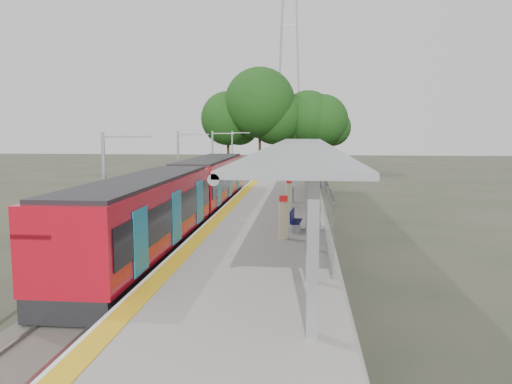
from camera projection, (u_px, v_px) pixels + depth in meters
The scene contains 16 objects.
ground at pixel (234, 338), 13.14m from camera, with size 200.00×200.00×0.00m, color #474438.
trackbed at pixel (209, 211), 33.31m from camera, with size 3.00×70.00×0.24m, color #59544C.
platform at pixel (277, 206), 32.83m from camera, with size 6.00×50.00×1.00m, color gray.
tactile_strip at pixel (238, 198), 33.02m from camera, with size 0.60×50.00×0.02m, color gold.
end_fence at pixel (289, 164), 57.34m from camera, with size 6.00×0.10×1.20m, color #9EA0A5.
train at pixel (185, 195), 26.53m from camera, with size 2.74×27.60×3.62m.
canopy at pixel (301, 153), 28.46m from camera, with size 3.27×38.00×3.66m.
pylon at pixel (289, 49), 83.01m from camera, with size 8.00×4.00×38.00m, color #9EA0A5, non-canonical shape.
tree_cluster at pixel (275, 113), 65.19m from camera, with size 19.45×10.29×13.55m.
catenary_masts at pixel (180, 170), 32.15m from camera, with size 2.08×48.16×5.40m.
bench_near at pixel (294, 220), 22.25m from camera, with size 0.55×1.41×0.94m.
bench_mid at pixel (313, 187), 34.18m from camera, with size 1.14×1.79×1.18m.
bench_far at pixel (315, 182), 37.36m from camera, with size 0.70×1.77×1.18m.
info_pillar_near at pixel (283, 220), 20.59m from camera, with size 0.40×0.40×1.79m.
info_pillar_far at pixel (289, 195), 29.23m from camera, with size 0.36×0.36×1.61m.
litter_bin at pixel (290, 195), 31.07m from camera, with size 0.46×0.46×0.94m, color #9EA0A5.
Camera 1 is at (1.80, -12.45, 5.45)m, focal length 35.00 mm.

